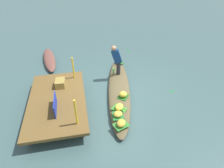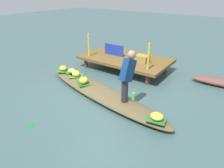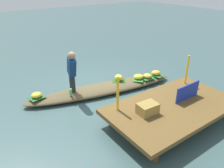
% 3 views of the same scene
% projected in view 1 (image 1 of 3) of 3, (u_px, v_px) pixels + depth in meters
% --- Properties ---
extents(canal_water, '(40.00, 40.00, 0.00)m').
position_uv_depth(canal_water, '(119.00, 92.00, 7.15)').
color(canal_water, '#3C5757').
rests_on(canal_water, ground).
extents(dock_platform, '(3.20, 1.80, 0.44)m').
position_uv_depth(dock_platform, '(57.00, 101.00, 6.14)').
color(dock_platform, brown).
rests_on(dock_platform, ground).
extents(vendor_boat, '(4.74, 1.68, 0.22)m').
position_uv_depth(vendor_boat, '(119.00, 90.00, 7.09)').
color(vendor_boat, brown).
rests_on(vendor_boat, ground).
extents(moored_boat, '(2.58, 0.91, 0.24)m').
position_uv_depth(moored_boat, '(49.00, 59.00, 9.10)').
color(moored_boat, brown).
rests_on(moored_boat, ground).
extents(leaf_mat_0, '(0.54, 0.54, 0.01)m').
position_uv_depth(leaf_mat_0, '(119.00, 109.00, 6.04)').
color(leaf_mat_0, '#36822B').
rests_on(leaf_mat_0, vendor_boat).
extents(banana_bunch_0, '(0.40, 0.38, 0.16)m').
position_uv_depth(banana_bunch_0, '(119.00, 107.00, 5.99)').
color(banana_bunch_0, yellow).
rests_on(banana_bunch_0, vendor_boat).
extents(leaf_mat_1, '(0.49, 0.48, 0.01)m').
position_uv_depth(leaf_mat_1, '(123.00, 97.00, 6.55)').
color(leaf_mat_1, '#1F5D1D').
rests_on(leaf_mat_1, vendor_boat).
extents(banana_bunch_1, '(0.28, 0.30, 0.20)m').
position_uv_depth(banana_bunch_1, '(123.00, 94.00, 6.50)').
color(banana_bunch_1, yellow).
rests_on(banana_bunch_1, vendor_boat).
extents(leaf_mat_2, '(0.45, 0.51, 0.01)m').
position_uv_depth(leaf_mat_2, '(121.00, 125.00, 5.47)').
color(leaf_mat_2, '#307B2D').
rests_on(leaf_mat_2, vendor_boat).
extents(banana_bunch_2, '(0.39, 0.37, 0.16)m').
position_uv_depth(banana_bunch_2, '(121.00, 123.00, 5.42)').
color(banana_bunch_2, gold).
rests_on(banana_bunch_2, vendor_boat).
extents(leaf_mat_3, '(0.45, 0.40, 0.01)m').
position_uv_depth(leaf_mat_3, '(119.00, 62.00, 8.61)').
color(leaf_mat_3, '#26692E').
rests_on(leaf_mat_3, vendor_boat).
extents(banana_bunch_3, '(0.29, 0.27, 0.14)m').
position_uv_depth(banana_bunch_3, '(119.00, 61.00, 8.57)').
color(banana_bunch_3, yellow).
rests_on(banana_bunch_3, vendor_boat).
extents(leaf_mat_4, '(0.43, 0.37, 0.01)m').
position_uv_depth(leaf_mat_4, '(118.00, 116.00, 5.78)').
color(leaf_mat_4, '#267731').
rests_on(leaf_mat_4, vendor_boat).
extents(banana_bunch_4, '(0.34, 0.35, 0.14)m').
position_uv_depth(banana_bunch_4, '(118.00, 114.00, 5.74)').
color(banana_bunch_4, gold).
rests_on(banana_bunch_4, vendor_boat).
extents(vendor_person, '(0.26, 0.46, 1.24)m').
position_uv_depth(vendor_person, '(117.00, 59.00, 7.40)').
color(vendor_person, '#28282D').
rests_on(vendor_person, vendor_boat).
extents(water_bottle, '(0.08, 0.08, 0.20)m').
position_uv_depth(water_bottle, '(114.00, 70.00, 7.83)').
color(water_bottle, '#57BC5E').
rests_on(water_bottle, vendor_boat).
extents(market_banner, '(0.82, 0.04, 0.40)m').
position_uv_depth(market_banner, '(55.00, 104.00, 5.59)').
color(market_banner, '#1D31A0').
rests_on(market_banner, dock_platform).
extents(railing_post_west, '(0.06, 0.06, 0.83)m').
position_uv_depth(railing_post_west, '(76.00, 112.00, 5.00)').
color(railing_post_west, yellow).
rests_on(railing_post_west, dock_platform).
extents(railing_post_east, '(0.06, 0.06, 0.83)m').
position_uv_depth(railing_post_east, '(73.00, 68.00, 6.94)').
color(railing_post_east, yellow).
rests_on(railing_post_east, dock_platform).
extents(produce_crate, '(0.46, 0.34, 0.24)m').
position_uv_depth(produce_crate, '(60.00, 83.00, 6.65)').
color(produce_crate, olive).
rests_on(produce_crate, dock_platform).
extents(drifting_plant_0, '(0.34, 0.28, 0.01)m').
position_uv_depth(drifting_plant_0, '(128.00, 51.00, 10.17)').
color(drifting_plant_0, '#216D34').
rests_on(drifting_plant_0, ground).
extents(drifting_plant_1, '(0.23, 0.33, 0.01)m').
position_uv_depth(drifting_plant_1, '(172.00, 91.00, 7.18)').
color(drifting_plant_1, '#24653A').
rests_on(drifting_plant_1, ground).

